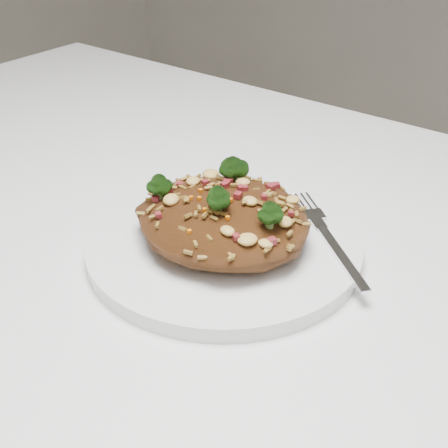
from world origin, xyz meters
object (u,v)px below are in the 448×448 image
(dining_table, at_px, (184,326))
(fork, at_px, (331,242))
(plate, at_px, (224,245))
(fried_rice, at_px, (224,211))

(dining_table, distance_m, fork, 0.17)
(dining_table, relative_size, plate, 4.97)
(dining_table, height_order, fork, fork)
(dining_table, height_order, plate, plate)
(dining_table, bearing_deg, fork, 32.25)
(fried_rice, bearing_deg, plate, -52.06)
(fried_rice, bearing_deg, fork, 32.11)
(dining_table, xyz_separation_m, fried_rice, (0.03, 0.02, 0.13))
(fried_rice, xyz_separation_m, fork, (0.08, 0.05, -0.03))
(dining_table, relative_size, fried_rice, 7.73)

